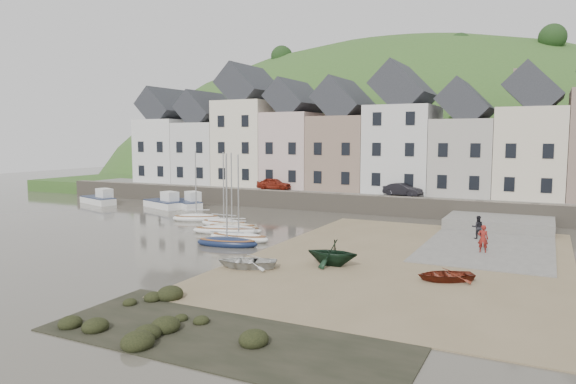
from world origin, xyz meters
The scene contains 25 objects.
ground centered at (0.00, 0.00, 0.00)m, with size 160.00×160.00×0.00m, color #494439.
quay_land centered at (0.00, 32.00, 0.75)m, with size 90.00×30.00×1.50m, color #375C24.
quay_street centered at (0.00, 20.50, 1.55)m, with size 70.00×7.00×0.10m, color slate.
seawall centered at (0.00, 17.00, 0.90)m, with size 70.00×1.20×1.80m, color slate.
beach centered at (11.00, 0.00, 0.03)m, with size 18.00×26.00×0.06m, color #766548.
slipway centered at (15.00, 8.00, 0.06)m, with size 8.00×18.00×0.12m, color slate.
hillside centered at (-5.00, 60.00, -17.99)m, with size 134.40×84.00×84.00m.
townhouse_terrace centered at (1.76, 24.00, 7.32)m, with size 61.05×8.00×13.93m.
sailboat_0 centered at (-9.23, 6.46, 0.26)m, with size 4.44×3.15×6.32m.
sailboat_1 centered at (-5.43, 5.06, 0.26)m, with size 4.32×1.56×6.32m.
sailboat_2 centered at (-3.81, 3.74, 0.27)m, with size 4.26×2.71×6.32m.
sailboat_3 centered at (-1.13, 0.43, 0.26)m, with size 4.72×1.73×6.32m.
sailboat_4 centered at (-3.48, 2.54, 0.26)m, with size 5.57×3.28×6.32m.
sailboat_5 centered at (-0.89, -1.46, 0.26)m, with size 4.56×2.35×6.32m.
motorboat_0 centered at (-17.18, 11.77, 0.58)m, with size 5.38×3.37×1.70m.
motorboat_1 centered at (-25.68, 11.16, 0.58)m, with size 5.58×3.33×1.70m.
motorboat_2 centered at (-15.04, 12.85, 0.58)m, with size 5.16×4.07×1.70m.
rowboat_white centered at (3.50, -6.18, 0.40)m, with size 2.35×3.29×0.68m, color silver.
rowboat_green centered at (7.57, -3.59, 0.82)m, with size 2.49×2.88×1.52m, color black.
rowboat_red centered at (13.89, -4.02, 0.36)m, with size 2.04×2.85×0.59m, color maroon.
person_red centered at (14.87, 3.50, 0.99)m, with size 0.64×0.42×1.75m, color maroon.
person_dark centered at (14.02, 8.09, 0.94)m, with size 0.80×0.62×1.64m, color black.
car_left centered at (-8.40, 19.50, 2.24)m, with size 1.52×3.77×1.29m, color maroon.
car_right centered at (5.75, 19.50, 2.23)m, with size 1.33×3.80×1.25m, color black.
shore_rocks centered at (6.17, -15.31, 0.13)m, with size 14.00×6.19×0.75m.
Camera 1 is at (18.35, -30.98, 7.34)m, focal length 32.85 mm.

